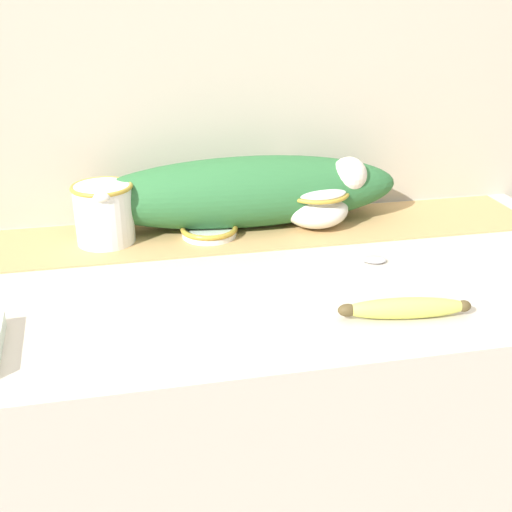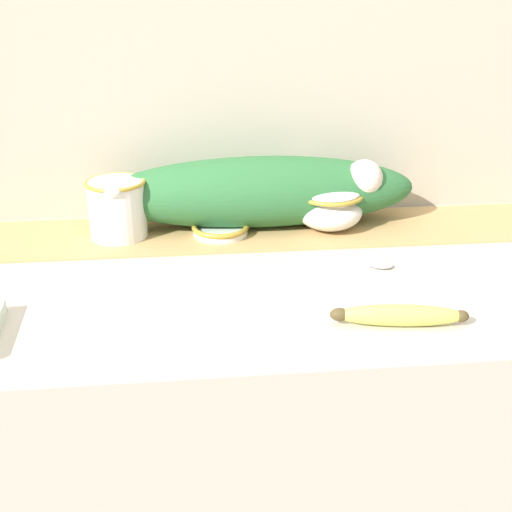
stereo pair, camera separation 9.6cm
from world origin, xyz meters
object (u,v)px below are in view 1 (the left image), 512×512
at_px(sugar_bowl, 316,203).
at_px(spoon, 371,261).
at_px(cream_pitcher, 104,211).
at_px(small_dish, 209,231).
at_px(banana, 405,308).

xyz_separation_m(sugar_bowl, spoon, (0.05, -0.19, -0.05)).
height_order(cream_pitcher, sugar_bowl, cream_pitcher).
bearing_deg(small_dish, cream_pitcher, 176.36).
height_order(cream_pitcher, banana, cream_pitcher).
xyz_separation_m(small_dish, spoon, (0.26, -0.18, -0.01)).
xyz_separation_m(small_dish, banana, (0.24, -0.38, 0.00)).
distance_m(sugar_bowl, banana, 0.39).
distance_m(small_dish, spoon, 0.32).
relative_size(banana, spoon, 1.31).
relative_size(sugar_bowl, small_dish, 1.18).
bearing_deg(cream_pitcher, small_dish, -3.64).
height_order(banana, spoon, banana).
relative_size(sugar_bowl, spoon, 0.86).
height_order(small_dish, banana, banana).
height_order(cream_pitcher, small_dish, cream_pitcher).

